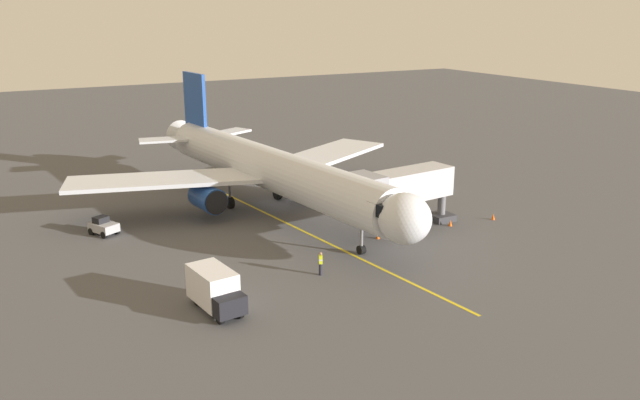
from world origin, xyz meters
TOP-DOWN VIEW (x-y plane):
  - ground_plane at (0.00, 0.00)m, footprint 220.00×220.00m
  - apron_lead_in_line at (1.12, 8.02)m, footprint 4.63×39.78m
  - airplane at (1.16, 1.75)m, footprint 34.60×40.34m
  - jet_bridge at (-5.42, 12.37)m, footprint 11.51×4.03m
  - ground_crew_marshaller at (4.35, 17.56)m, footprint 0.39×0.47m
  - tug_near_nose at (-18.19, 2.40)m, footprint 2.42×2.74m
  - box_truck_portside at (12.76, 19.39)m, footprint 2.45×4.79m
  - tug_starboard_side at (15.99, 1.26)m, footprint 2.39×2.73m
  - safety_cone_nose_left at (-10.74, 13.39)m, footprint 0.32×0.32m
  - safety_cone_nose_right at (-3.42, 13.12)m, footprint 0.32×0.32m
  - safety_cone_wing_port at (-15.23, 13.85)m, footprint 0.32×0.32m

SIDE VIEW (x-z plane):
  - ground_plane at x=0.00m, z-range 0.00..0.00m
  - apron_lead_in_line at x=1.12m, z-range 0.00..0.01m
  - safety_cone_nose_left at x=-10.74m, z-range 0.00..0.55m
  - safety_cone_nose_right at x=-3.42m, z-range 0.00..0.55m
  - safety_cone_wing_port at x=-15.23m, z-range 0.00..0.55m
  - tug_near_nose at x=-18.19m, z-range -0.05..1.45m
  - tug_starboard_side at x=15.99m, z-range -0.05..1.45m
  - ground_crew_marshaller at x=4.35m, z-range 0.03..1.74m
  - box_truck_portside at x=12.76m, z-range 0.08..2.70m
  - jet_bridge at x=-5.42m, z-range 1.06..6.46m
  - airplane at x=1.16m, z-range -1.75..9.75m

